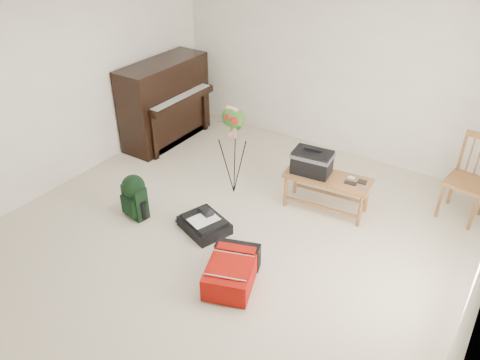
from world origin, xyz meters
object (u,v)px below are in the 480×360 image
Objects in this scene: dining_chair at (468,180)px; black_duffel at (205,224)px; bench at (317,166)px; green_backpack at (134,195)px; red_suitcase at (234,269)px; piano at (166,104)px; flower_stand at (233,151)px.

dining_chair is 3.13m from black_duffel.
bench is 2.21m from green_backpack.
bench is 1.51m from black_duffel.
black_duffel is at bearing 127.15° from red_suitcase.
piano reaches higher than bench.
dining_chair is 1.29× the size of red_suitcase.
bench is at bearing 73.65° from black_duffel.
dining_chair is at bearing 36.38° from red_suitcase.
black_duffel is at bearing -132.26° from bench.
red_suitcase is 0.90m from black_duffel.
piano is 1.85m from flower_stand.
piano is 2.29× the size of black_duffel.
black_duffel is (-2.40, -1.97, -0.42)m from dining_chair.
piano is 4.32m from dining_chair.
flower_stand is (-1.01, -0.31, 0.04)m from bench.
red_suitcase is 1.40× the size of green_backpack.
piano is at bearing 122.73° from red_suitcase.
flower_stand reaches higher than red_suitcase.
piano reaches higher than black_duffel.
piano is at bearing -166.64° from dining_chair.
green_backpack is (1.05, -1.79, -0.29)m from piano.
green_backpack is at bearing -59.63° from piano.
green_backpack is at bearing -146.68° from bench.
piano is 2.65× the size of green_backpack.
bench reaches higher than black_duffel.
bench reaches higher than green_backpack.
flower_stand is at bearing 66.84° from green_backpack.
bench is 1.06m from flower_stand.
bench is at bearing 67.36° from red_suitcase.
bench reaches higher than red_suitcase.
dining_chair is (4.30, 0.43, -0.10)m from piano.
dining_chair reaches higher than bench.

